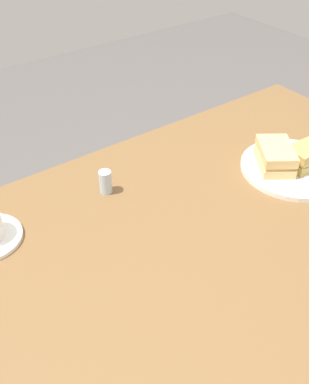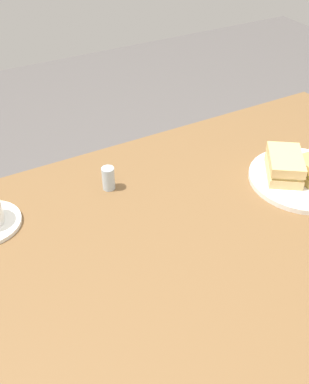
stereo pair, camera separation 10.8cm
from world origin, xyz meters
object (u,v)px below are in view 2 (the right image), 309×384
at_px(dining_table, 228,245).
at_px(salt_shaker, 108,178).
at_px(sandwich_back, 284,165).
at_px(sandwich_plate, 303,179).

xyz_separation_m(dining_table, salt_shaker, (0.20, -0.26, 0.11)).
bearing_deg(sandwich_back, salt_shaker, -23.81).
relative_size(dining_table, salt_shaker, 20.86).
bearing_deg(sandwich_plate, sandwich_back, -38.96).
bearing_deg(sandwich_back, sandwich_plate, 141.04).
bearing_deg(dining_table, sandwich_plate, -171.31).
relative_size(sandwich_back, salt_shaker, 2.53).
bearing_deg(sandwich_back, dining_table, 18.47).
distance_m(sandwich_back, salt_shaker, 0.45).
height_order(sandwich_plate, salt_shaker, salt_shaker).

